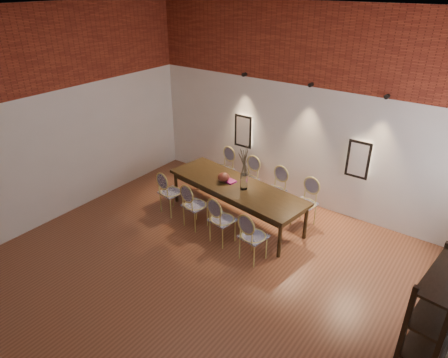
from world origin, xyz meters
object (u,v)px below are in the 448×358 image
Objects in this scene: dining_table at (236,202)px; chair_near_c at (222,220)px; book at (229,181)px; shelving_rack at (429,335)px; chair_near_b at (195,205)px; chair_far_a at (223,169)px; chair_far_c at (274,191)px; bowl at (224,177)px; chair_far_d at (304,204)px; vase at (244,182)px; chair_far_b at (247,180)px; chair_near_a at (171,192)px; chair_near_d at (253,236)px.

chair_near_c is at bearing -64.00° from dining_table.
book is 4.47m from shelving_rack.
chair_near_b and chair_near_c have the same top height.
book is (0.78, -0.85, 0.30)m from chair_far_a.
chair_far_c is 1.10m from bowl.
chair_far_d is at bearing 34.35° from dining_table.
vase reaches higher than chair_near_c.
vase is at bearing 126.84° from chair_far_b.
chair_near_c is at bearing 134.29° from chair_far_a.
chair_near_c is at bearing 0.00° from chair_near_b.
chair_near_b is at bearing 90.00° from chair_far_b.
chair_far_b is (0.72, -0.10, 0.00)m from chair_far_a.
book is (-0.46, 0.84, 0.30)m from chair_near_c.
vase is at bearing -2.38° from bowl.
book is at bearing 140.57° from chair_far_a.
chair_near_b is 3.92× the size of bowl.
vase is (0.19, -0.03, 0.53)m from dining_table.
chair_near_a reaches higher than bowl.
chair_far_d is 3.13× the size of vase.
chair_far_c is at bearing 64.00° from dining_table.
vase is at bearing 30.11° from chair_near_a.
dining_table is at bearing 64.00° from chair_near_b.
chair_far_c is at bearing -180.00° from chair_far_a.
chair_near_a is 2.10m from chair_far_c.
chair_far_a is 1.46m from chair_far_c.
chair_far_c is 1.00× the size of chair_far_d.
chair_far_b is 3.92× the size of bowl.
chair_near_d is 2.10m from chair_far_b.
chair_near_b is 1.00× the size of chair_near_d.
vase is at bearing 160.02° from shelving_rack.
chair_near_c is at bearing 64.00° from chair_far_d.
shelving_rack reaches higher than chair_far_a.
chair_far_b is 0.80m from book.
dining_table is at bearing 64.00° from chair_far_c.
dining_table is 3.12× the size of chair_near_c.
chair_near_d is 0.52× the size of shelving_rack.
chair_far_a is (-1.23, 1.70, 0.00)m from chair_near_c.
chair_far_b is (-0.26, 0.80, 0.09)m from dining_table.
chair_near_b reaches higher than dining_table.
dining_table is 0.84m from chair_far_b.
vase is (-1.00, -0.61, 0.43)m from chair_far_d.
book is (-1.40, -0.54, 0.30)m from chair_far_d.
chair_near_b and chair_far_d have the same top height.
chair_near_d is 1.60m from bowl.
chair_far_d is (2.17, -0.31, 0.00)m from chair_far_a.
dining_table is 0.84m from chair_near_c.
bowl is at bearing 135.20° from chair_far_a.
book is at bearing 78.40° from chair_near_b.
dining_table is 1.63× the size of shelving_rack.
chair_far_a is at bearing 0.00° from chair_far_d.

